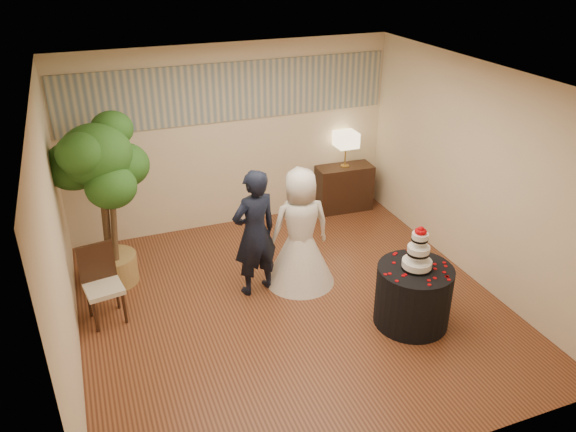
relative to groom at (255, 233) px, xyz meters
name	(u,v)px	position (x,y,z in m)	size (l,w,h in m)	color
floor	(292,306)	(0.30, -0.51, -0.84)	(5.00, 5.00, 0.00)	brown
ceiling	(293,81)	(0.30, -0.51, 1.96)	(5.00, 5.00, 0.00)	white
wall_back	(232,138)	(0.30, 1.99, 0.56)	(5.00, 0.06, 2.80)	beige
wall_front	(413,336)	(0.30, -3.01, 0.56)	(5.00, 0.06, 2.80)	beige
wall_left	(57,244)	(-2.20, -0.51, 0.56)	(0.06, 5.00, 2.80)	beige
wall_right	(475,174)	(2.80, -0.51, 0.56)	(0.06, 5.00, 2.80)	beige
mural_border	(230,92)	(0.30, 1.97, 1.26)	(4.90, 0.02, 0.85)	#96998B
groom	(255,233)	(0.00, 0.00, 0.00)	(0.61, 0.40, 1.67)	black
bride	(300,228)	(0.61, 0.00, -0.04)	(0.92, 0.92, 1.60)	white
cake_table	(413,296)	(1.50, -1.30, -0.46)	(0.87, 0.87, 0.74)	black
wedding_cake	(419,248)	(1.50, -1.30, 0.17)	(0.34, 0.34, 0.54)	white
console	(344,188)	(2.12, 1.78, -0.45)	(0.92, 0.41, 0.76)	black
table_lamp	(346,150)	(2.12, 1.78, 0.22)	(0.33, 0.33, 0.58)	beige
ficus_tree	(104,204)	(-1.68, 0.86, 0.30)	(1.09, 1.09, 2.28)	#26571B
side_chair	(103,286)	(-1.85, 0.03, -0.36)	(0.43, 0.45, 0.95)	black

